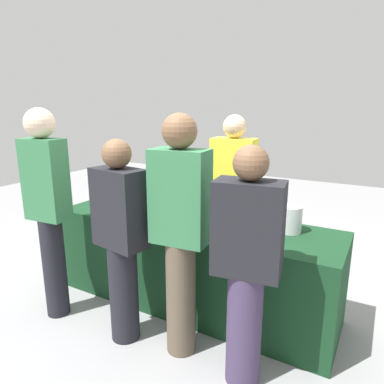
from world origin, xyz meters
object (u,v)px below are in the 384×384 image
at_px(wine_bottle_1, 176,199).
at_px(menu_board, 143,217).
at_px(wine_bottle_0, 110,192).
at_px(ice_bucket, 290,219).
at_px(wine_bottle_4, 236,210).
at_px(wine_bottle_6, 265,216).
at_px(server_pouring, 233,193).
at_px(guest_2, 180,229).
at_px(guest_1, 121,237).
at_px(wine_glass_1, 133,204).
at_px(wine_glass_2, 230,219).
at_px(guest_3, 247,263).
at_px(wine_bottle_3, 205,203).
at_px(wine_glass_0, 113,203).
at_px(guest_0, 48,205).
at_px(wine_glass_3, 272,225).
at_px(wine_bottle_5, 249,210).
at_px(wine_bottle_2, 184,201).

xyz_separation_m(wine_bottle_1, menu_board, (-0.91, 0.65, -0.51)).
bearing_deg(wine_bottle_0, ice_bucket, 2.14).
bearing_deg(wine_bottle_4, wine_bottle_6, -6.57).
xyz_separation_m(server_pouring, guest_2, (0.14, -1.23, 0.04)).
xyz_separation_m(guest_1, guest_2, (0.45, 0.09, 0.11)).
relative_size(guest_1, menu_board, 1.98).
distance_m(wine_glass_1, wine_glass_2, 0.96).
bearing_deg(guest_2, wine_bottle_4, 76.26).
bearing_deg(guest_3, wine_bottle_3, 122.60).
height_order(wine_glass_0, server_pouring, server_pouring).
distance_m(wine_bottle_3, guest_2, 0.77).
bearing_deg(guest_1, guest_0, -167.70).
distance_m(wine_glass_3, menu_board, 2.18).
bearing_deg(server_pouring, wine_glass_1, 43.93).
bearing_deg(wine_bottle_5, menu_board, 158.32).
xyz_separation_m(wine_bottle_0, wine_glass_2, (1.39, -0.17, -0.01)).
xyz_separation_m(wine_bottle_5, guest_1, (-0.65, -0.88, -0.07)).
xyz_separation_m(guest_2, guest_3, (0.50, -0.05, -0.11)).
bearing_deg(wine_glass_0, guest_3, -17.35).
bearing_deg(guest_2, guest_3, -11.32).
distance_m(wine_bottle_4, ice_bucket, 0.45).
distance_m(wine_glass_3, guest_2, 0.71).
xyz_separation_m(wine_bottle_6, ice_bucket, (0.19, 0.02, -0.00)).
bearing_deg(wine_glass_0, server_pouring, 44.20).
height_order(ice_bucket, guest_1, guest_1).
height_order(wine_bottle_5, wine_glass_1, wine_bottle_5).
xyz_separation_m(wine_bottle_4, wine_glass_3, (0.37, -0.20, -0.01)).
height_order(guest_0, guest_2, guest_0).
xyz_separation_m(wine_glass_1, guest_2, (0.80, -0.49, 0.05)).
bearing_deg(wine_bottle_3, wine_glass_3, -17.57).
bearing_deg(wine_glass_3, wine_bottle_4, 151.37).
distance_m(wine_glass_1, guest_1, 0.68).
bearing_deg(wine_bottle_4, guest_2, -98.15).
height_order(wine_bottle_6, wine_glass_1, wine_bottle_6).
distance_m(wine_bottle_0, wine_bottle_2, 0.82).
bearing_deg(server_pouring, wine_bottle_3, 79.60).
xyz_separation_m(ice_bucket, guest_0, (-1.73, -0.86, 0.08)).
height_order(wine_bottle_4, menu_board, wine_bottle_4).
bearing_deg(wine_bottle_0, wine_bottle_6, 1.58).
relative_size(guest_0, guest_2, 1.02).
height_order(wine_bottle_3, wine_glass_3, wine_bottle_3).
xyz_separation_m(wine_glass_1, guest_3, (1.31, -0.54, -0.06)).
distance_m(wine_bottle_3, wine_glass_0, 0.85).
bearing_deg(wine_bottle_5, ice_bucket, -9.67).
xyz_separation_m(wine_bottle_6, guest_2, (-0.37, -0.70, 0.04)).
distance_m(wine_bottle_6, wine_glass_0, 1.38).
distance_m(wine_bottle_2, wine_glass_1, 0.46).
bearing_deg(wine_glass_2, wine_glass_1, -179.85).
distance_m(wine_bottle_2, menu_board, 1.33).
relative_size(server_pouring, guest_1, 1.09).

